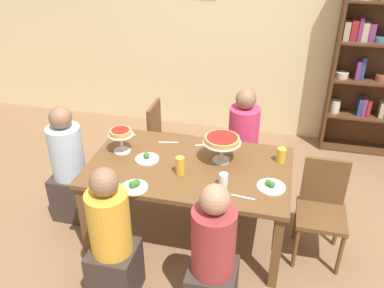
# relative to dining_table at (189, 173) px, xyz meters

# --- Properties ---
(ground_plane) EXTENTS (12.00, 12.00, 0.00)m
(ground_plane) POSITION_rel_dining_table_xyz_m (0.00, 0.00, -0.66)
(ground_plane) COLOR #846042
(rear_partition) EXTENTS (8.00, 0.12, 2.80)m
(rear_partition) POSITION_rel_dining_table_xyz_m (0.00, 2.20, 0.74)
(rear_partition) COLOR beige
(rear_partition) RESTS_ON ground_plane
(dining_table) EXTENTS (1.70, 1.00, 0.74)m
(dining_table) POSITION_rel_dining_table_xyz_m (0.00, 0.00, 0.00)
(dining_table) COLOR brown
(dining_table) RESTS_ON ground_plane
(bookshelf) EXTENTS (1.10, 0.30, 2.21)m
(bookshelf) POSITION_rel_dining_table_xyz_m (1.74, 2.01, 0.51)
(bookshelf) COLOR #4C2D19
(bookshelf) RESTS_ON ground_plane
(diner_near_left) EXTENTS (0.34, 0.34, 1.15)m
(diner_near_left) POSITION_rel_dining_table_xyz_m (-0.38, -0.79, -0.17)
(diner_near_left) COLOR #382D28
(diner_near_left) RESTS_ON ground_plane
(diner_far_right) EXTENTS (0.34, 0.34, 1.15)m
(diner_far_right) POSITION_rel_dining_table_xyz_m (0.36, 0.78, -0.17)
(diner_far_right) COLOR #382D28
(diner_far_right) RESTS_ON ground_plane
(diner_near_right) EXTENTS (0.34, 0.34, 1.15)m
(diner_near_right) POSITION_rel_dining_table_xyz_m (0.36, -0.80, -0.17)
(diner_near_right) COLOR #382D28
(diner_near_right) RESTS_ON ground_plane
(diner_head_west) EXTENTS (0.34, 0.34, 1.15)m
(diner_head_west) POSITION_rel_dining_table_xyz_m (-1.15, 0.01, -0.17)
(diner_head_west) COLOR #382D28
(diner_head_west) RESTS_ON ground_plane
(chair_far_left) EXTENTS (0.40, 0.40, 0.87)m
(chair_far_left) POSITION_rel_dining_table_xyz_m (-0.47, 0.83, -0.17)
(chair_far_left) COLOR brown
(chair_far_left) RESTS_ON ground_plane
(chair_head_east) EXTENTS (0.40, 0.40, 0.87)m
(chair_head_east) POSITION_rel_dining_table_xyz_m (1.12, 0.04, -0.17)
(chair_head_east) COLOR brown
(chair_head_east) RESTS_ON ground_plane
(deep_dish_pizza_stand) EXTENTS (0.32, 0.32, 0.23)m
(deep_dish_pizza_stand) POSITION_rel_dining_table_xyz_m (0.25, 0.13, 0.27)
(deep_dish_pizza_stand) COLOR silver
(deep_dish_pizza_stand) RESTS_ON dining_table
(personal_pizza_stand) EXTENTS (0.22, 0.22, 0.22)m
(personal_pizza_stand) POSITION_rel_dining_table_xyz_m (-0.63, 0.08, 0.25)
(personal_pizza_stand) COLOR silver
(personal_pizza_stand) RESTS_ON dining_table
(salad_plate_near_diner) EXTENTS (0.22, 0.22, 0.07)m
(salad_plate_near_diner) POSITION_rel_dining_table_xyz_m (0.69, -0.16, 0.10)
(salad_plate_near_diner) COLOR white
(salad_plate_near_diner) RESTS_ON dining_table
(salad_plate_far_diner) EXTENTS (0.20, 0.20, 0.07)m
(salad_plate_far_diner) POSITION_rel_dining_table_xyz_m (-0.37, -0.00, 0.10)
(salad_plate_far_diner) COLOR white
(salad_plate_far_diner) RESTS_ON dining_table
(salad_plate_spare) EXTENTS (0.21, 0.21, 0.07)m
(salad_plate_spare) POSITION_rel_dining_table_xyz_m (-0.33, -0.41, 0.11)
(salad_plate_spare) COLOR white
(salad_plate_spare) RESTS_ON dining_table
(beer_glass_amber_tall) EXTENTS (0.08, 0.08, 0.13)m
(beer_glass_amber_tall) POSITION_rel_dining_table_xyz_m (0.74, 0.23, 0.15)
(beer_glass_amber_tall) COLOR gold
(beer_glass_amber_tall) RESTS_ON dining_table
(beer_glass_amber_short) EXTENTS (0.07, 0.07, 0.15)m
(beer_glass_amber_short) POSITION_rel_dining_table_xyz_m (-0.04, -0.14, 0.16)
(beer_glass_amber_short) COLOR gold
(beer_glass_amber_short) RESTS_ON dining_table
(water_glass_clear_near) EXTENTS (0.07, 0.07, 0.11)m
(water_glass_clear_near) POSITION_rel_dining_table_xyz_m (0.33, -0.22, 0.14)
(water_glass_clear_near) COLOR white
(water_glass_clear_near) RESTS_ON dining_table
(cutlery_fork_near) EXTENTS (0.18, 0.02, 0.00)m
(cutlery_fork_near) POSITION_rel_dining_table_xyz_m (-0.71, 0.39, 0.08)
(cutlery_fork_near) COLOR silver
(cutlery_fork_near) RESTS_ON dining_table
(cutlery_knife_near) EXTENTS (0.18, 0.07, 0.00)m
(cutlery_knife_near) POSITION_rel_dining_table_xyz_m (0.06, 0.36, 0.08)
(cutlery_knife_near) COLOR silver
(cutlery_knife_near) RESTS_ON dining_table
(cutlery_fork_far) EXTENTS (0.18, 0.05, 0.00)m
(cutlery_fork_far) POSITION_rel_dining_table_xyz_m (-0.28, 0.33, 0.08)
(cutlery_fork_far) COLOR silver
(cutlery_fork_far) RESTS_ON dining_table
(cutlery_knife_far) EXTENTS (0.18, 0.04, 0.00)m
(cutlery_knife_far) POSITION_rel_dining_table_xyz_m (0.50, -0.33, 0.08)
(cutlery_knife_far) COLOR silver
(cutlery_knife_far) RESTS_ON dining_table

